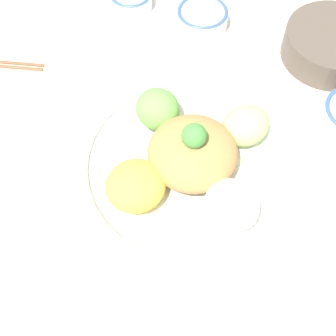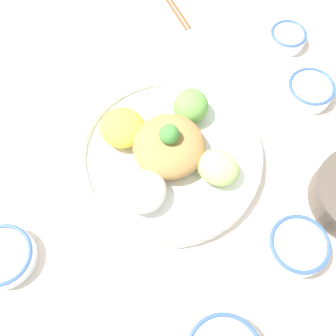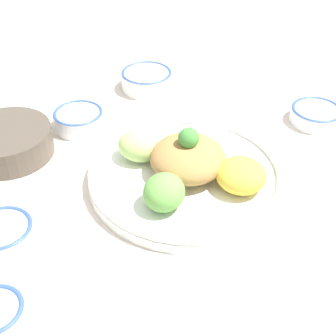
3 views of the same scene
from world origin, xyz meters
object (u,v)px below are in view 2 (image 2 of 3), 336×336
object	(u,v)px
salad_platter	(168,152)
sauce_bowl_red	(298,246)
sauce_bowl_dark	(310,90)
serving_spoon_main	(63,329)
sauce_bowl_far	(3,256)
rice_bowl_blue	(287,37)

from	to	relation	value
salad_platter	sauce_bowl_red	xyz separation A→B (m)	(0.12, -0.26, -0.01)
sauce_bowl_dark	serving_spoon_main	world-z (taller)	sauce_bowl_dark
salad_platter	serving_spoon_main	bearing A→B (deg)	-145.22
serving_spoon_main	sauce_bowl_dark	bearing A→B (deg)	156.27
sauce_bowl_dark	sauce_bowl_far	size ratio (longest dim) A/B	0.90
salad_platter	serving_spoon_main	size ratio (longest dim) A/B	3.35
sauce_bowl_far	serving_spoon_main	world-z (taller)	sauce_bowl_far
salad_platter	sauce_bowl_red	bearing A→B (deg)	-65.06
sauce_bowl_red	serving_spoon_main	distance (m)	0.41
salad_platter	sauce_bowl_far	distance (m)	0.34
serving_spoon_main	salad_platter	bearing A→B (deg)	172.76
sauce_bowl_dark	salad_platter	bearing A→B (deg)	-179.46
sauce_bowl_far	rice_bowl_blue	bearing A→B (deg)	15.47
sauce_bowl_red	sauce_bowl_dark	distance (m)	0.33
sauce_bowl_far	serving_spoon_main	xyz separation A→B (m)	(0.05, -0.15, -0.02)
sauce_bowl_dark	rice_bowl_blue	bearing A→B (deg)	74.64
sauce_bowl_red	rice_bowl_blue	world-z (taller)	sauce_bowl_red
salad_platter	sauce_bowl_dark	bearing A→B (deg)	0.54
rice_bowl_blue	sauce_bowl_dark	size ratio (longest dim) A/B	0.84
sauce_bowl_red	sauce_bowl_far	xyz separation A→B (m)	(-0.46, 0.21, -0.00)
sauce_bowl_red	rice_bowl_blue	xyz separation A→B (m)	(0.25, 0.40, -0.00)
rice_bowl_blue	serving_spoon_main	bearing A→B (deg)	-152.25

